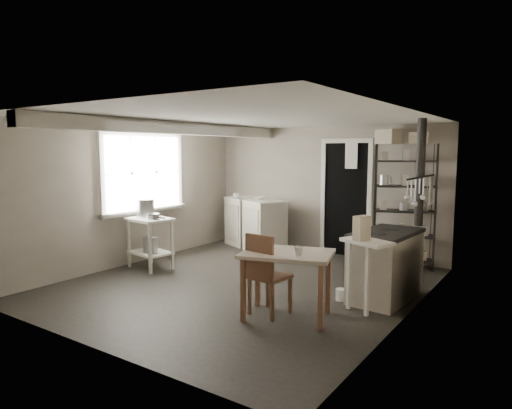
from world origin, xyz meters
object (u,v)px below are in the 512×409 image
Objects in this scene: shelf_rack at (404,209)px; flour_sack at (390,255)px; prep_table at (150,243)px; base_cabinets at (255,224)px; stockpot at (145,209)px; chair at (270,273)px; stove at (386,265)px; work_table at (287,284)px.

shelf_rack is 0.77m from flour_sack.
flour_sack is at bearing 32.80° from prep_table.
base_cabinets is 2.97× the size of flour_sack.
stockpot reaches higher than prep_table.
base_cabinets is at bearing 133.60° from chair.
prep_table is at bearing -20.55° from stockpot.
shelf_rack reaches higher than flour_sack.
stove is (0.29, -1.71, -0.51)m from shelf_rack.
work_table is (3.06, -0.72, -0.56)m from stockpot.
work_table is (2.89, -0.65, -0.02)m from prep_table.
shelf_rack reaches higher than stockpot.
shelf_rack reaches higher than base_cabinets.
prep_table is at bearing -166.09° from shelf_rack.
stove is (3.76, 0.54, -0.50)m from stockpot.
shelf_rack is 2.00× the size of work_table.
base_cabinets is 2.85m from shelf_rack.
flour_sack is at bearing 109.70° from stove.
base_cabinets is at bearing 72.89° from stockpot.
stove is at bearing -101.55° from shelf_rack.
stove is 1.16× the size of chair.
flour_sack is (2.69, -0.16, -0.22)m from base_cabinets.
chair reaches higher than work_table.
work_table is at bearing -25.91° from base_cabinets.
stockpot is 3.83m from stove.
stove is at bearing 8.21° from stockpot.
stockpot reaches higher than chair.
chair is at bearing -121.70° from stove.
stockpot reaches higher than stove.
stove is at bearing 60.75° from chair.
stockpot is 0.63× the size of flour_sack.
stove reaches higher than work_table.
chair is at bearing -14.40° from stockpot.
stove is at bearing 60.83° from work_table.
prep_table is 0.57m from stockpot.
work_table is (-0.70, -1.26, -0.06)m from stove.
chair is (-0.92, -1.27, 0.04)m from stove.
stockpot reaches higher than base_cabinets.
shelf_rack is 4.06× the size of flour_sack.
base_cabinets is 1.46× the size of work_table.
shelf_rack is 1.81m from stove.
base_cabinets is 1.31× the size of stove.
work_table is at bearing 10.27° from chair.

